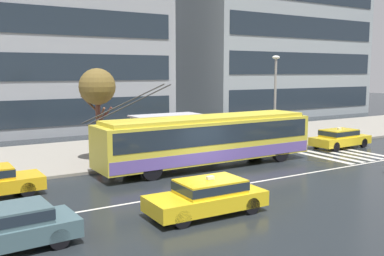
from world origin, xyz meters
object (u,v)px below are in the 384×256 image
object	(u,v)px
taxi_ahead_of_bus	(340,138)
pedestrian_approaching_curb	(204,128)
pedestrian_waiting_by_pole	(110,132)
trolleybus	(209,139)
taxi_oncoming_near	(208,195)
street_lamp	(275,92)
private_car_oncoming	(4,227)
bus_shelter	(164,125)
pedestrian_walking_past	(211,127)
pedestrian_at_shelter	(172,132)
street_tree_bare	(97,88)

from	to	relation	value
taxi_ahead_of_bus	pedestrian_approaching_curb	bearing A→B (deg)	166.64
pedestrian_approaching_curb	pedestrian_waiting_by_pole	xyz separation A→B (m)	(-5.54, 1.16, 0.07)
trolleybus	taxi_oncoming_near	size ratio (longest dim) A/B	2.98
pedestrian_waiting_by_pole	trolleybus	bearing A→B (deg)	-40.56
taxi_oncoming_near	street_lamp	size ratio (longest dim) A/B	0.73
trolleybus	pedestrian_waiting_by_pole	world-z (taller)	trolleybus
private_car_oncoming	pedestrian_approaching_curb	world-z (taller)	pedestrian_approaching_curb
street_lamp	pedestrian_approaching_curb	bearing A→B (deg)	-179.34
taxi_oncoming_near	pedestrian_waiting_by_pole	bearing A→B (deg)	88.65
pedestrian_approaching_curb	bus_shelter	bearing A→B (deg)	163.03
private_car_oncoming	pedestrian_walking_past	bearing A→B (deg)	34.45
pedestrian_at_shelter	street_tree_bare	size ratio (longest dim) A/B	0.37
trolleybus	pedestrian_walking_past	size ratio (longest dim) A/B	6.76
pedestrian_at_shelter	taxi_ahead_of_bus	bearing A→B (deg)	-10.96
trolleybus	pedestrian_approaching_curb	distance (m)	2.79
private_car_oncoming	pedestrian_at_shelter	xyz separation A→B (m)	(10.38, 8.77, 0.95)
taxi_ahead_of_bus	pedestrian_walking_past	bearing A→B (deg)	162.77
pedestrian_walking_past	street_tree_bare	distance (m)	7.44
pedestrian_at_shelter	pedestrian_approaching_curb	xyz separation A→B (m)	(2.21, -0.01, 0.07)
pedestrian_at_shelter	pedestrian_walking_past	size ratio (longest dim) A/B	0.99
pedestrian_walking_past	taxi_oncoming_near	bearing A→B (deg)	-124.65
trolleybus	street_tree_bare	distance (m)	6.73
street_lamp	street_tree_bare	bearing A→B (deg)	173.53
private_car_oncoming	bus_shelter	bearing A→B (deg)	42.82
bus_shelter	pedestrian_at_shelter	world-z (taller)	bus_shelter
street_lamp	street_tree_bare	xyz separation A→B (m)	(-11.81, 1.34, 0.47)
pedestrian_walking_past	pedestrian_waiting_by_pole	size ratio (longest dim) A/B	0.96
trolleybus	street_lamp	distance (m)	7.77
pedestrian_approaching_curb	pedestrian_waiting_by_pole	world-z (taller)	pedestrian_waiting_by_pole
taxi_oncoming_near	trolleybus	bearing A→B (deg)	56.11
bus_shelter	pedestrian_walking_past	distance (m)	3.20
taxi_oncoming_near	street_tree_bare	world-z (taller)	street_tree_bare
trolleybus	bus_shelter	xyz separation A→B (m)	(-1.04, 3.18, 0.49)
private_car_oncoming	street_lamp	size ratio (longest dim) A/B	0.72
trolleybus	pedestrian_walking_past	world-z (taller)	trolleybus
taxi_ahead_of_bus	private_car_oncoming	xyz separation A→B (m)	(-22.05, -6.51, -0.00)
private_car_oncoming	pedestrian_walking_past	xyz separation A→B (m)	(13.40, 9.19, 1.02)
pedestrian_walking_past	pedestrian_waiting_by_pole	distance (m)	6.39
bus_shelter	pedestrian_at_shelter	bearing A→B (deg)	-77.92
taxi_oncoming_near	street_lamp	world-z (taller)	street_lamp
pedestrian_approaching_curb	street_tree_bare	bearing A→B (deg)	167.09
bus_shelter	street_lamp	size ratio (longest dim) A/B	0.69
pedestrian_walking_past	street_lamp	bearing A→B (deg)	-4.35
private_car_oncoming	pedestrian_waiting_by_pole	world-z (taller)	pedestrian_waiting_by_pole
trolleybus	street_lamp	size ratio (longest dim) A/B	2.17
taxi_oncoming_near	pedestrian_waiting_by_pole	xyz separation A→B (m)	(0.24, 10.27, 1.09)
private_car_oncoming	pedestrian_walking_past	distance (m)	16.28
trolleybus	pedestrian_approaching_curb	world-z (taller)	trolleybus
taxi_ahead_of_bus	bus_shelter	xyz separation A→B (m)	(-11.83, 2.97, 1.31)
private_car_oncoming	pedestrian_waiting_by_pole	xyz separation A→B (m)	(7.04, 9.91, 1.09)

